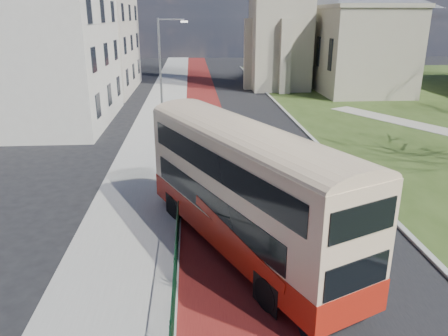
{
  "coord_description": "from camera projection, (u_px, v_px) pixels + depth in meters",
  "views": [
    {
      "loc": [
        -2.29,
        -14.02,
        8.2
      ],
      "look_at": [
        -0.98,
        3.77,
        2.0
      ],
      "focal_mm": 35.0,
      "sensor_mm": 36.0,
      "label": 1
    }
  ],
  "objects": [
    {
      "name": "road_carriageway",
      "position": [
        240.0,
        125.0,
        35.0
      ],
      "size": [
        9.0,
        120.0,
        0.01
      ],
      "primitive_type": "cube",
      "color": "black",
      "rests_on": "ground"
    },
    {
      "name": "bus_lane",
      "position": [
        206.0,
        125.0,
        34.81
      ],
      "size": [
        3.4,
        120.0,
        0.01
      ],
      "primitive_type": "cube",
      "color": "#591414",
      "rests_on": "ground"
    },
    {
      "name": "kerb_west",
      "position": [
        184.0,
        125.0,
        34.67
      ],
      "size": [
        0.25,
        120.0,
        0.13
      ],
      "primitive_type": "cube",
      "color": "#999993",
      "rests_on": "ground"
    },
    {
      "name": "streetlamp",
      "position": [
        163.0,
        70.0,
        31.2
      ],
      "size": [
        2.13,
        0.18,
        8.0
      ],
      "color": "gray",
      "rests_on": "pavement_west"
    },
    {
      "name": "bus",
      "position": [
        244.0,
        184.0,
        15.35
      ],
      "size": [
        6.92,
        11.03,
        4.59
      ],
      "rotation": [
        0.0,
        0.0,
        0.43
      ],
      "color": "#9C1B0E",
      "rests_on": "ground"
    },
    {
      "name": "pavement_west",
      "position": [
        158.0,
        125.0,
        34.53
      ],
      "size": [
        4.0,
        120.0,
        0.12
      ],
      "primitive_type": "cube",
      "color": "gray",
      "rests_on": "ground"
    },
    {
      "name": "ground",
      "position": [
        258.0,
        252.0,
        16.06
      ],
      "size": [
        160.0,
        160.0,
        0.0
      ],
      "primitive_type": "plane",
      "color": "black",
      "rests_on": "ground"
    },
    {
      "name": "pedestrian_railing",
      "position": [
        180.0,
        198.0,
        19.44
      ],
      "size": [
        0.07,
        24.0,
        1.12
      ],
      "color": "#0C351E",
      "rests_on": "ground"
    },
    {
      "name": "street_block_far",
      "position": [
        86.0,
        39.0,
        48.99
      ],
      "size": [
        10.3,
        16.3,
        11.5
      ],
      "color": "beige",
      "rests_on": "ground"
    },
    {
      "name": "street_block_near",
      "position": [
        39.0,
        40.0,
        33.67
      ],
      "size": [
        10.3,
        14.3,
        13.0
      ],
      "color": "beige",
      "rests_on": "ground"
    },
    {
      "name": "kerb_east",
      "position": [
        291.0,
        117.0,
        37.18
      ],
      "size": [
        0.25,
        80.0,
        0.13
      ],
      "primitive_type": "cube",
      "color": "#999993",
      "rests_on": "ground"
    }
  ]
}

